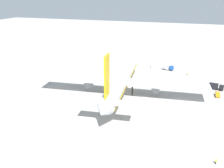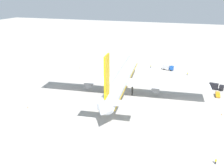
{
  "view_description": "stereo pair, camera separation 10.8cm",
  "coord_description": "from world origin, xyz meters",
  "px_view_note": "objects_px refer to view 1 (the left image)",
  "views": [
    {
      "loc": [
        -104.61,
        -29.48,
        44.6
      ],
      "look_at": [
        -4.87,
        3.64,
        5.34
      ],
      "focal_mm": 39.22,
      "sensor_mm": 36.0,
      "label": 1
    },
    {
      "loc": [
        -104.57,
        -29.58,
        44.6
      ],
      "look_at": [
        -4.87,
        3.64,
        5.34
      ],
      "focal_mm": 39.22,
      "sensor_mm": 36.0,
      "label": 2
    }
  ],
  "objects_px": {
    "service_truck_0": "(168,67)",
    "traffic_cone_2": "(215,85)",
    "ground_worker_2": "(187,74)",
    "airliner": "(122,79)",
    "traffic_cone_3": "(79,68)",
    "service_van": "(218,94)",
    "ground_worker_0": "(216,161)",
    "traffic_cone_4": "(222,114)",
    "traffic_cone_0": "(28,107)",
    "ground_worker_1": "(151,66)",
    "service_truck_2": "(216,86)",
    "traffic_cone_1": "(59,75)"
  },
  "relations": [
    {
      "from": "service_truck_0",
      "to": "traffic_cone_1",
      "type": "height_order",
      "value": "service_truck_0"
    },
    {
      "from": "traffic_cone_3",
      "to": "traffic_cone_4",
      "type": "distance_m",
      "value": 89.14
    },
    {
      "from": "service_truck_0",
      "to": "service_truck_2",
      "type": "height_order",
      "value": "service_truck_2"
    },
    {
      "from": "airliner",
      "to": "service_truck_2",
      "type": "height_order",
      "value": "airliner"
    },
    {
      "from": "ground_worker_2",
      "to": "traffic_cone_4",
      "type": "height_order",
      "value": "ground_worker_2"
    },
    {
      "from": "service_van",
      "to": "ground_worker_0",
      "type": "distance_m",
      "value": 51.19
    },
    {
      "from": "airliner",
      "to": "service_truck_0",
      "type": "height_order",
      "value": "airliner"
    },
    {
      "from": "ground_worker_1",
      "to": "service_truck_2",
      "type": "bearing_deg",
      "value": -126.25
    },
    {
      "from": "ground_worker_1",
      "to": "traffic_cone_4",
      "type": "relative_size",
      "value": 3.24
    },
    {
      "from": "airliner",
      "to": "ground_worker_1",
      "type": "height_order",
      "value": "airliner"
    },
    {
      "from": "traffic_cone_1",
      "to": "ground_worker_1",
      "type": "bearing_deg",
      "value": -55.71
    },
    {
      "from": "ground_worker_1",
      "to": "traffic_cone_4",
      "type": "bearing_deg",
      "value": -145.79
    },
    {
      "from": "service_truck_0",
      "to": "service_van",
      "type": "distance_m",
      "value": 43.36
    },
    {
      "from": "ground_worker_1",
      "to": "traffic_cone_3",
      "type": "xyz_separation_m",
      "value": [
        -15.39,
        42.55,
        -0.64
      ]
    },
    {
      "from": "ground_worker_2",
      "to": "traffic_cone_2",
      "type": "relative_size",
      "value": 3.19
    },
    {
      "from": "ground_worker_1",
      "to": "traffic_cone_3",
      "type": "distance_m",
      "value": 45.25
    },
    {
      "from": "ground_worker_0",
      "to": "traffic_cone_4",
      "type": "distance_m",
      "value": 32.19
    },
    {
      "from": "service_truck_2",
      "to": "ground_worker_0",
      "type": "height_order",
      "value": "service_truck_2"
    },
    {
      "from": "traffic_cone_0",
      "to": "traffic_cone_2",
      "type": "xyz_separation_m",
      "value": [
        52.19,
        -75.32,
        0.0
      ]
    },
    {
      "from": "service_truck_0",
      "to": "traffic_cone_3",
      "type": "relative_size",
      "value": 12.49
    },
    {
      "from": "traffic_cone_1",
      "to": "traffic_cone_2",
      "type": "bearing_deg",
      "value": -82.47
    },
    {
      "from": "service_truck_2",
      "to": "traffic_cone_1",
      "type": "distance_m",
      "value": 84.35
    },
    {
      "from": "traffic_cone_4",
      "to": "ground_worker_0",
      "type": "bearing_deg",
      "value": 172.84
    },
    {
      "from": "ground_worker_1",
      "to": "traffic_cone_3",
      "type": "bearing_deg",
      "value": 109.88
    },
    {
      "from": "service_truck_2",
      "to": "ground_worker_1",
      "type": "relative_size",
      "value": 3.93
    },
    {
      "from": "service_truck_2",
      "to": "ground_worker_0",
      "type": "xyz_separation_m",
      "value": [
        -59.91,
        3.42,
        -0.81
      ]
    },
    {
      "from": "traffic_cone_2",
      "to": "traffic_cone_4",
      "type": "relative_size",
      "value": 1.0
    },
    {
      "from": "traffic_cone_4",
      "to": "traffic_cone_1",
      "type": "bearing_deg",
      "value": 75.08
    },
    {
      "from": "traffic_cone_2",
      "to": "traffic_cone_0",
      "type": "bearing_deg",
      "value": 124.72
    },
    {
      "from": "traffic_cone_2",
      "to": "traffic_cone_4",
      "type": "xyz_separation_m",
      "value": [
        -33.74,
        -0.28,
        0.0
      ]
    },
    {
      "from": "service_truck_0",
      "to": "traffic_cone_2",
      "type": "relative_size",
      "value": 12.49
    },
    {
      "from": "ground_worker_1",
      "to": "traffic_cone_4",
      "type": "height_order",
      "value": "ground_worker_1"
    },
    {
      "from": "ground_worker_2",
      "to": "traffic_cone_2",
      "type": "distance_m",
      "value": 19.36
    },
    {
      "from": "service_van",
      "to": "ground_worker_2",
      "type": "bearing_deg",
      "value": 27.54
    },
    {
      "from": "ground_worker_1",
      "to": "ground_worker_2",
      "type": "bearing_deg",
      "value": -109.97
    },
    {
      "from": "traffic_cone_4",
      "to": "service_truck_0",
      "type": "bearing_deg",
      "value": 26.41
    },
    {
      "from": "traffic_cone_0",
      "to": "traffic_cone_2",
      "type": "distance_m",
      "value": 91.63
    },
    {
      "from": "traffic_cone_0",
      "to": "traffic_cone_1",
      "type": "bearing_deg",
      "value": 12.58
    },
    {
      "from": "traffic_cone_3",
      "to": "traffic_cone_4",
      "type": "bearing_deg",
      "value": -116.32
    },
    {
      "from": "service_van",
      "to": "traffic_cone_0",
      "type": "distance_m",
      "value": 84.16
    },
    {
      "from": "airliner",
      "to": "traffic_cone_0",
      "type": "bearing_deg",
      "value": 130.4
    },
    {
      "from": "service_van",
      "to": "service_truck_0",
      "type": "bearing_deg",
      "value": 37.37
    },
    {
      "from": "service_van",
      "to": "traffic_cone_0",
      "type": "xyz_separation_m",
      "value": [
        -37.57,
        75.31,
        -0.76
      ]
    },
    {
      "from": "airliner",
      "to": "traffic_cone_3",
      "type": "height_order",
      "value": "airliner"
    },
    {
      "from": "service_truck_0",
      "to": "service_truck_2",
      "type": "distance_m",
      "value": 36.51
    },
    {
      "from": "traffic_cone_0",
      "to": "traffic_cone_3",
      "type": "relative_size",
      "value": 1.0
    },
    {
      "from": "ground_worker_1",
      "to": "traffic_cone_1",
      "type": "bearing_deg",
      "value": 124.29
    },
    {
      "from": "airliner",
      "to": "ground_worker_2",
      "type": "relative_size",
      "value": 44.74
    },
    {
      "from": "service_truck_0",
      "to": "traffic_cone_2",
      "type": "xyz_separation_m",
      "value": [
        -19.84,
        -26.33,
        -1.39
      ]
    },
    {
      "from": "airliner",
      "to": "service_truck_0",
      "type": "bearing_deg",
      "value": -20.42
    }
  ]
}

